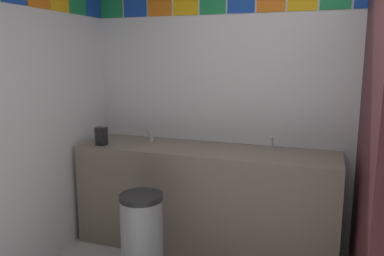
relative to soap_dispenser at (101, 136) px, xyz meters
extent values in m
cube|color=silver|center=(1.75, 0.51, 0.45)|extent=(3.99, 0.08, 2.83)
cube|color=#1E8C4C|center=(-0.13, 0.46, 1.17)|extent=(0.23, 0.01, 0.23)
cube|color=#1947B7|center=(0.12, 0.46, 1.17)|extent=(0.23, 0.01, 0.23)
cube|color=orange|center=(0.37, 0.46, 1.17)|extent=(0.23, 0.01, 0.23)
cube|color=yellow|center=(0.62, 0.46, 1.17)|extent=(0.23, 0.01, 0.23)
cube|color=#1E8C4C|center=(0.87, 0.46, 1.17)|extent=(0.23, 0.01, 0.23)
cube|color=#1E8C4C|center=(-0.25, 0.10, 1.17)|extent=(0.01, 0.23, 0.23)
cube|color=#1947B7|center=(-0.25, 0.34, 1.17)|extent=(0.01, 0.23, 0.23)
cube|color=gray|center=(0.90, 0.17, -0.52)|extent=(2.21, 0.58, 0.89)
cube|color=gray|center=(0.90, 0.45, -0.12)|extent=(2.21, 0.03, 0.08)
cylinder|color=white|center=(0.35, 0.14, -0.13)|extent=(0.34, 0.34, 0.10)
cylinder|color=white|center=(1.45, 0.14, -0.13)|extent=(0.34, 0.34, 0.10)
cylinder|color=silver|center=(0.35, 0.28, -0.05)|extent=(0.04, 0.04, 0.05)
cylinder|color=silver|center=(0.35, 0.23, 0.02)|extent=(0.02, 0.06, 0.09)
cylinder|color=silver|center=(1.45, 0.28, -0.05)|extent=(0.04, 0.04, 0.05)
cylinder|color=silver|center=(1.45, 0.23, 0.02)|extent=(0.02, 0.06, 0.09)
cube|color=black|center=(0.00, 0.00, 0.00)|extent=(0.09, 0.07, 0.16)
cylinder|color=black|center=(0.00, -0.04, -0.06)|extent=(0.02, 0.02, 0.03)
cube|color=#471E23|center=(2.12, -0.19, 0.14)|extent=(0.04, 1.30, 2.21)
cylinder|color=#999EA3|center=(0.62, -0.48, -0.65)|extent=(0.31, 0.31, 0.63)
cylinder|color=#262628|center=(0.62, -0.48, -0.32)|extent=(0.32, 0.32, 0.04)
camera|label=1|loc=(1.86, -2.87, 0.68)|focal=36.17mm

